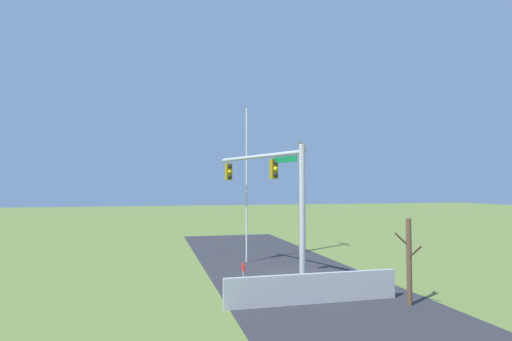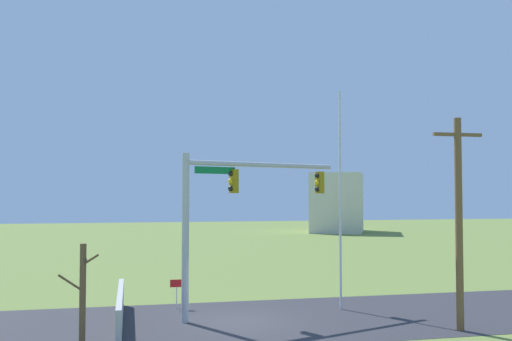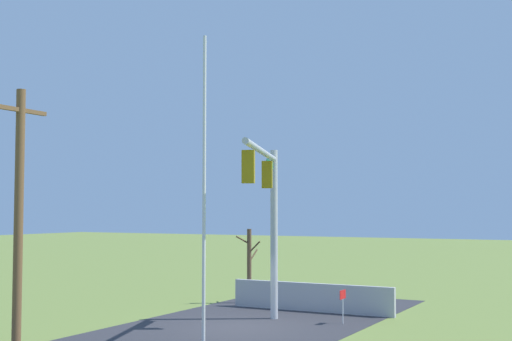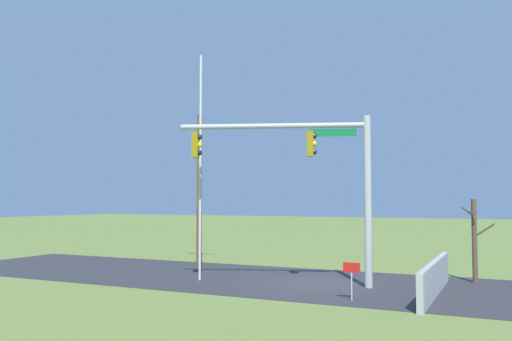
% 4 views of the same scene
% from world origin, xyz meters
% --- Properties ---
extents(ground_plane, '(160.00, 160.00, 0.00)m').
position_xyz_m(ground_plane, '(0.00, 0.00, 0.00)').
color(ground_plane, olive).
extents(road_surface, '(28.00, 8.00, 0.01)m').
position_xyz_m(road_surface, '(-4.00, 0.00, 0.01)').
color(road_surface, '#2D2D33').
rests_on(road_surface, ground_plane).
extents(sidewalk_corner, '(6.00, 6.00, 0.01)m').
position_xyz_m(sidewalk_corner, '(3.15, -0.25, 0.00)').
color(sidewalk_corner, '#B7B5AD').
rests_on(sidewalk_corner, ground_plane).
extents(retaining_fence, '(0.20, 6.99, 1.15)m').
position_xyz_m(retaining_fence, '(4.55, -0.74, 0.57)').
color(retaining_fence, '#A8A8AD').
rests_on(retaining_fence, ground_plane).
extents(signal_mast, '(6.85, 2.66, 6.41)m').
position_xyz_m(signal_mast, '(0.32, -0.92, 4.51)').
color(signal_mast, '#B2B5BA').
rests_on(signal_mast, ground_plane).
extents(flagpole, '(0.10, 0.10, 9.23)m').
position_xyz_m(flagpole, '(-4.49, -1.30, 4.62)').
color(flagpole, silver).
rests_on(flagpole, ground_plane).
extents(utility_pole, '(1.90, 0.26, 7.58)m').
position_xyz_m(utility_pole, '(-7.26, 3.18, 3.95)').
color(utility_pole, brown).
rests_on(utility_pole, ground_plane).
extents(bare_tree, '(1.27, 1.02, 3.28)m').
position_xyz_m(bare_tree, '(5.65, 2.73, 1.70)').
color(bare_tree, brown).
rests_on(bare_tree, ground_plane).
extents(open_sign, '(0.56, 0.04, 1.22)m').
position_xyz_m(open_sign, '(2.25, -2.98, 0.91)').
color(open_sign, silver).
rests_on(open_sign, ground_plane).
extents(distant_building, '(9.52, 10.63, 7.61)m').
position_xyz_m(distant_building, '(-22.25, -48.73, 3.80)').
color(distant_building, beige).
rests_on(distant_building, ground_plane).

